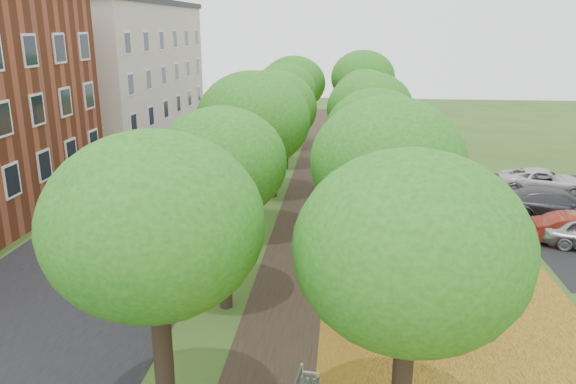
# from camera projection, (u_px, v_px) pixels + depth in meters

# --- Properties ---
(street_asphalt) EXTENTS (8.00, 70.00, 0.01)m
(street_asphalt) POSITION_uv_depth(u_px,v_px,m) (155.00, 211.00, 26.79)
(street_asphalt) COLOR black
(street_asphalt) RESTS_ON ground
(footpath) EXTENTS (3.20, 70.00, 0.01)m
(footpath) POSITION_uv_depth(u_px,v_px,m) (312.00, 216.00, 26.09)
(footpath) COLOR black
(footpath) RESTS_ON ground
(leaf_verge) EXTENTS (7.50, 70.00, 0.01)m
(leaf_verge) POSITION_uv_depth(u_px,v_px,m) (421.00, 220.00, 25.62)
(leaf_verge) COLOR #AC8D1F
(leaf_verge) RESTS_ON ground
(tree_row_west) EXTENTS (4.10, 34.10, 6.44)m
(tree_row_west) POSITION_uv_depth(u_px,v_px,m) (264.00, 116.00, 24.97)
(tree_row_west) COLOR black
(tree_row_west) RESTS_ON ground
(tree_row_east) EXTENTS (4.10, 34.10, 6.44)m
(tree_row_east) POSITION_uv_depth(u_px,v_px,m) (373.00, 117.00, 24.52)
(tree_row_east) COLOR black
(tree_row_east) RESTS_ON ground
(building_cream) EXTENTS (10.30, 20.30, 10.40)m
(building_cream) POSITION_uv_depth(u_px,v_px,m) (107.00, 70.00, 43.38)
(building_cream) COLOR beige
(building_cream) RESTS_ON ground
(car_grey) EXTENTS (5.24, 2.89, 1.44)m
(car_grey) POSITION_uv_depth(u_px,v_px,m) (556.00, 205.00, 25.37)
(car_grey) COLOR #36373C
(car_grey) RESTS_ON ground
(car_white) EXTENTS (4.77, 2.67, 1.26)m
(car_white) POSITION_uv_depth(u_px,v_px,m) (544.00, 181.00, 29.63)
(car_white) COLOR silver
(car_white) RESTS_ON ground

